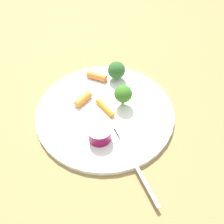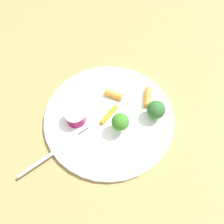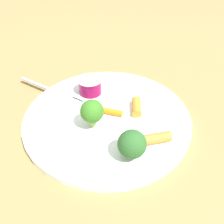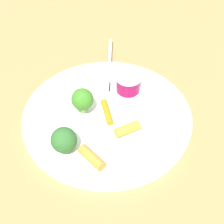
% 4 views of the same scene
% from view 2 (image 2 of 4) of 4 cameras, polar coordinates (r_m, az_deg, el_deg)
% --- Properties ---
extents(ground_plane, '(2.40, 2.40, 0.00)m').
position_cam_2_polar(ground_plane, '(0.56, -0.72, -1.56)').
color(ground_plane, olive).
extents(plate, '(0.31, 0.31, 0.01)m').
position_cam_2_polar(plate, '(0.55, -0.72, -1.26)').
color(plate, white).
rests_on(plate, ground_plane).
extents(sauce_cup, '(0.05, 0.05, 0.03)m').
position_cam_2_polar(sauce_cup, '(0.53, -9.11, -1.03)').
color(sauce_cup, maroon).
rests_on(sauce_cup, plate).
extents(broccoli_floret_0, '(0.04, 0.04, 0.05)m').
position_cam_2_polar(broccoli_floret_0, '(0.53, 11.01, 0.55)').
color(broccoli_floret_0, '#90B170').
rests_on(broccoli_floret_0, plate).
extents(broccoli_floret_1, '(0.04, 0.04, 0.06)m').
position_cam_2_polar(broccoli_floret_1, '(0.50, 2.28, -2.41)').
color(broccoli_floret_1, '#8EBA5A').
rests_on(broccoli_floret_1, plate).
extents(carrot_stick_0, '(0.05, 0.04, 0.02)m').
position_cam_2_polar(carrot_stick_0, '(0.57, 0.42, 4.38)').
color(carrot_stick_0, orange).
rests_on(carrot_stick_0, plate).
extents(carrot_stick_1, '(0.05, 0.05, 0.02)m').
position_cam_2_polar(carrot_stick_1, '(0.57, 8.98, 3.72)').
color(carrot_stick_1, orange).
rests_on(carrot_stick_1, plate).
extents(carrot_stick_2, '(0.03, 0.06, 0.01)m').
position_cam_2_polar(carrot_stick_2, '(0.54, -0.80, -0.70)').
color(carrot_stick_2, orange).
rests_on(carrot_stick_2, plate).
extents(fork, '(0.02, 0.18, 0.00)m').
position_cam_2_polar(fork, '(0.52, -13.72, -9.41)').
color(fork, '#ABB2BB').
rests_on(fork, plate).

